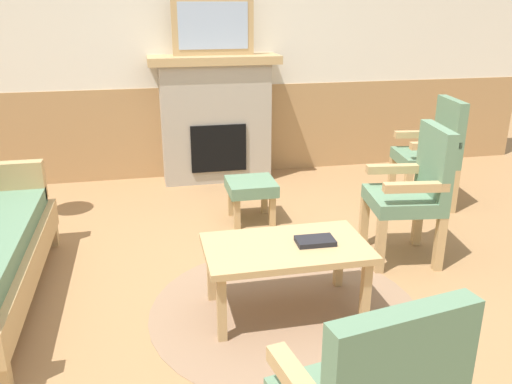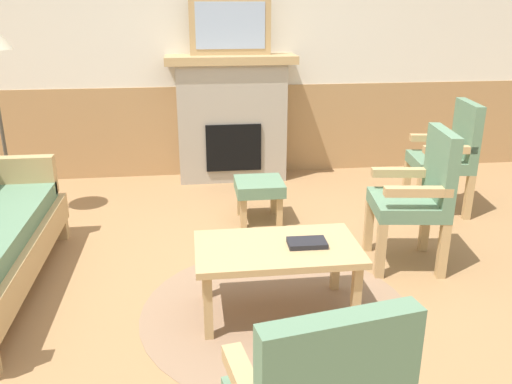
{
  "view_description": "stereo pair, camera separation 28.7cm",
  "coord_description": "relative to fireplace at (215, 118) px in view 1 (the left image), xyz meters",
  "views": [
    {
      "loc": [
        -0.71,
        -2.99,
        1.78
      ],
      "look_at": [
        0.0,
        0.35,
        0.55
      ],
      "focal_mm": 37.16,
      "sensor_mm": 36.0,
      "label": 1
    },
    {
      "loc": [
        -0.43,
        -3.04,
        1.78
      ],
      "look_at": [
        0.0,
        0.35,
        0.55
      ],
      "focal_mm": 37.16,
      "sensor_mm": 36.0,
      "label": 2
    }
  ],
  "objects": [
    {
      "name": "ground_plane",
      "position": [
        0.0,
        -2.35,
        -0.65
      ],
      "size": [
        14.0,
        14.0,
        0.0
      ],
      "primitive_type": "plane",
      "color": "#997047"
    },
    {
      "name": "armchair_by_window_left",
      "position": [
        1.81,
        -1.17,
        -0.11
      ],
      "size": [
        0.54,
        0.54,
        0.98
      ],
      "color": "tan",
      "rests_on": "ground_plane"
    },
    {
      "name": "framed_picture",
      "position": [
        0.0,
        0.0,
        0.91
      ],
      "size": [
        0.8,
        0.04,
        0.56
      ],
      "color": "tan",
      "rests_on": "fireplace"
    },
    {
      "name": "wall_back",
      "position": [
        0.0,
        0.25,
        0.66
      ],
      "size": [
        7.2,
        0.14,
        2.7
      ],
      "color": "silver",
      "rests_on": "ground_plane"
    },
    {
      "name": "armchair_near_fireplace",
      "position": [
        1.12,
        -2.12,
        -0.11
      ],
      "size": [
        0.54,
        0.54,
        0.98
      ],
      "color": "tan",
      "rests_on": "ground_plane"
    },
    {
      "name": "coffee_table",
      "position": [
        0.05,
        -2.63,
        -0.27
      ],
      "size": [
        0.96,
        0.56,
        0.44
      ],
      "color": "tan",
      "rests_on": "ground_plane"
    },
    {
      "name": "fireplace",
      "position": [
        0.0,
        0.0,
        0.0
      ],
      "size": [
        1.3,
        0.44,
        1.28
      ],
      "color": "#A39989",
      "rests_on": "ground_plane"
    },
    {
      "name": "footstool",
      "position": [
        0.13,
        -1.2,
        -0.37
      ],
      "size": [
        0.4,
        0.4,
        0.36
      ],
      "color": "tan",
      "rests_on": "ground_plane"
    },
    {
      "name": "book_on_table",
      "position": [
        0.22,
        -2.64,
        -0.2
      ],
      "size": [
        0.23,
        0.15,
        0.03
      ],
      "primitive_type": "cube",
      "rotation": [
        0.0,
        0.0,
        -0.03
      ],
      "color": "black",
      "rests_on": "coffee_table"
    },
    {
      "name": "round_rug",
      "position": [
        0.05,
        -2.63,
        -0.65
      ],
      "size": [
        1.65,
        1.65,
        0.01
      ],
      "primitive_type": "cylinder",
      "color": "#896B51",
      "rests_on": "ground_plane"
    }
  ]
}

